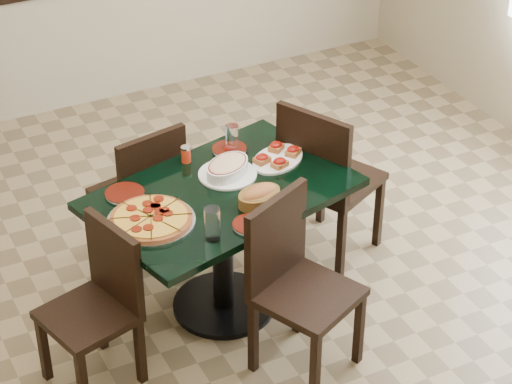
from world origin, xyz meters
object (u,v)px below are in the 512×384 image
lasagna_casserole (227,168)px  bruschetta_platter (278,157)px  pepperoni_pizza (151,219)px  bread_basket (259,196)px  main_table (222,220)px  chair_far (144,190)px  chair_near (294,276)px  chair_right (324,174)px  chair_left (100,298)px

lasagna_casserole → bruschetta_platter: lasagna_casserole is taller
pepperoni_pizza → bread_basket: bread_basket is taller
bread_basket → main_table: bearing=110.1°
chair_far → bruschetta_platter: 0.78m
chair_near → bread_basket: bearing=68.4°
chair_far → lasagna_casserole: size_ratio=2.75×
chair_far → pepperoni_pizza: bearing=61.5°
chair_far → chair_near: chair_near is taller
chair_right → pepperoni_pizza: (-1.11, -0.27, 0.21)m
lasagna_casserole → bruschetta_platter: bearing=-27.8°
chair_right → bruschetta_platter: size_ratio=2.45×
chair_left → pepperoni_pizza: size_ratio=1.98×
chair_far → chair_near: (0.35, -1.06, 0.02)m
bread_basket → bruschetta_platter: size_ratio=0.65×
chair_far → bruschetta_platter: chair_far is taller
bread_basket → chair_near: bearing=-99.6°
chair_near → lasagna_casserole: bearing=69.7°
bread_basket → bruschetta_platter: (0.27, 0.31, -0.02)m
chair_right → pepperoni_pizza: chair_right is taller
main_table → bruschetta_platter: 0.45m
chair_right → bruschetta_platter: bearing=71.2°
pepperoni_pizza → bread_basket: size_ratio=1.64×
pepperoni_pizza → main_table: bearing=13.5°
chair_right → chair_left: bearing=78.1°
lasagna_casserole → bread_basket: (0.03, -0.30, -0.01)m
chair_left → bruschetta_platter: chair_left is taller
chair_near → chair_left: 0.92m
main_table → lasagna_casserole: 0.27m
lasagna_casserole → chair_far: bearing=94.5°
chair_left → lasagna_casserole: 0.93m
chair_left → bread_basket: (0.85, 0.01, 0.32)m
bread_basket → bruschetta_platter: bearing=36.8°
lasagna_casserole → chair_left: bearing=170.0°
lasagna_casserole → bread_basket: size_ratio=1.24×
chair_near → lasagna_casserole: size_ratio=2.86×
pepperoni_pizza → bruschetta_platter: bearing=15.8°
main_table → chair_far: (-0.22, 0.55, -0.07)m
chair_right → bread_basket: size_ratio=3.78×
main_table → chair_far: size_ratio=1.63×
chair_right → chair_far: bearing=41.2°
main_table → chair_far: 0.59m
pepperoni_pizza → lasagna_casserole: (0.50, 0.21, 0.03)m
main_table → bruschetta_platter: bruschetta_platter is taller
pepperoni_pizza → bruschetta_platter: (0.80, 0.23, 0.01)m
main_table → chair_right: (0.69, 0.17, -0.01)m
pepperoni_pizza → lasagna_casserole: 0.55m
chair_left → bread_basket: 0.91m
main_table → chair_right: bearing=-0.9°
pepperoni_pizza → bruschetta_platter: 0.83m
chair_near → pepperoni_pizza: (-0.55, 0.41, 0.25)m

